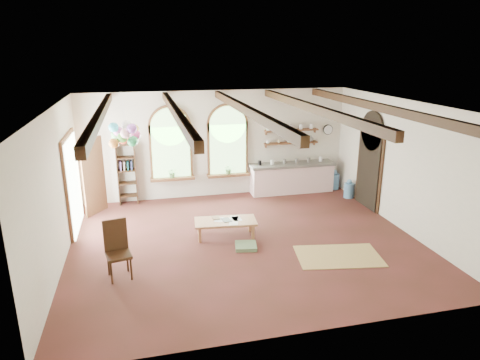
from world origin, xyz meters
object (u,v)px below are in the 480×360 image
object	(u,v)px
side_chair	(119,261)
balloon_cluster	(125,134)
coffee_table	(226,222)
kitchen_counter	(292,178)

from	to	relation	value
side_chair	balloon_cluster	world-z (taller)	balloon_cluster
coffee_table	side_chair	distance (m)	2.79
kitchen_counter	side_chair	bearing A→B (deg)	-140.73
coffee_table	balloon_cluster	xyz separation A→B (m)	(-2.21, 1.43, 1.97)
coffee_table	balloon_cluster	size ratio (longest dim) A/B	1.32
kitchen_counter	balloon_cluster	size ratio (longest dim) A/B	2.33
balloon_cluster	coffee_table	bearing A→B (deg)	-32.87
kitchen_counter	side_chair	world-z (taller)	side_chair
side_chair	coffee_table	bearing A→B (deg)	29.59
kitchen_counter	side_chair	size ratio (longest dim) A/B	2.29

